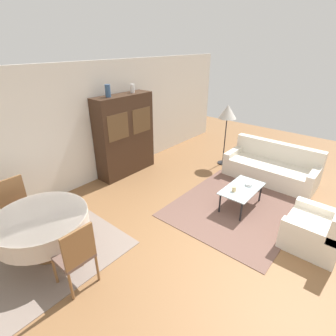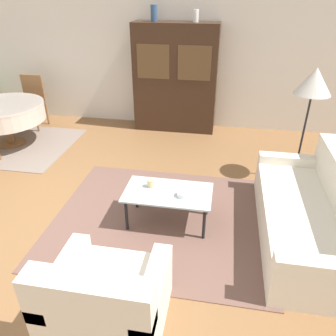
{
  "view_description": "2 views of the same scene",
  "coord_description": "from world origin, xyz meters",
  "px_view_note": "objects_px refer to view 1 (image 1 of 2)",
  "views": [
    {
      "loc": [
        -3.12,
        -1.4,
        3.04
      ],
      "look_at": [
        0.2,
        1.4,
        0.95
      ],
      "focal_mm": 28.0,
      "sensor_mm": 36.0,
      "label": 1
    },
    {
      "loc": [
        1.81,
        -2.72,
        2.51
      ],
      "look_at": [
        1.26,
        0.37,
        0.75
      ],
      "focal_mm": 35.0,
      "sensor_mm": 36.0,
      "label": 2
    }
  ],
  "objects_px": {
    "floor_lamp": "(227,113)",
    "vase_short": "(132,88)",
    "bowl": "(249,184)",
    "display_cabinet": "(125,135)",
    "couch": "(271,168)",
    "cup": "(234,189)",
    "armchair": "(318,230)",
    "coffee_table": "(242,190)",
    "dining_table": "(42,224)",
    "vase_tall": "(108,91)",
    "dining_chair_far": "(17,204)",
    "dining_chair_near": "(76,254)"
  },
  "relations": [
    {
      "from": "floor_lamp",
      "to": "vase_short",
      "type": "xyz_separation_m",
      "value": [
        -1.71,
        1.64,
        0.66
      ]
    },
    {
      "from": "vase_short",
      "to": "bowl",
      "type": "bearing_deg",
      "value": -85.61
    },
    {
      "from": "display_cabinet",
      "to": "bowl",
      "type": "xyz_separation_m",
      "value": [
        0.57,
        -3.03,
        -0.52
      ]
    },
    {
      "from": "couch",
      "to": "cup",
      "type": "distance_m",
      "value": 1.82
    },
    {
      "from": "armchair",
      "to": "floor_lamp",
      "type": "height_order",
      "value": "floor_lamp"
    },
    {
      "from": "cup",
      "to": "display_cabinet",
      "type": "bearing_deg",
      "value": 93.29
    },
    {
      "from": "coffee_table",
      "to": "floor_lamp",
      "type": "bearing_deg",
      "value": 38.82
    },
    {
      "from": "coffee_table",
      "to": "dining_table",
      "type": "height_order",
      "value": "dining_table"
    },
    {
      "from": "armchair",
      "to": "vase_tall",
      "type": "relative_size",
      "value": 3.47
    },
    {
      "from": "armchair",
      "to": "bowl",
      "type": "height_order",
      "value": "armchair"
    },
    {
      "from": "vase_short",
      "to": "couch",
      "type": "bearing_deg",
      "value": -61.18
    },
    {
      "from": "coffee_table",
      "to": "dining_chair_far",
      "type": "distance_m",
      "value": 4.12
    },
    {
      "from": "cup",
      "to": "dining_chair_far",
      "type": "bearing_deg",
      "value": 139.35
    },
    {
      "from": "couch",
      "to": "dining_chair_near",
      "type": "xyz_separation_m",
      "value": [
        -4.77,
        0.8,
        0.26
      ]
    },
    {
      "from": "couch",
      "to": "vase_short",
      "type": "distance_m",
      "value": 3.83
    },
    {
      "from": "vase_tall",
      "to": "floor_lamp",
      "type": "bearing_deg",
      "value": -34.04
    },
    {
      "from": "cup",
      "to": "vase_tall",
      "type": "xyz_separation_m",
      "value": [
        -0.55,
        2.91,
        1.6
      ]
    },
    {
      "from": "armchair",
      "to": "cup",
      "type": "xyz_separation_m",
      "value": [
        0.02,
        1.52,
        0.18
      ]
    },
    {
      "from": "armchair",
      "to": "display_cabinet",
      "type": "bearing_deg",
      "value": 91.86
    },
    {
      "from": "armchair",
      "to": "coffee_table",
      "type": "bearing_deg",
      "value": 80.43
    },
    {
      "from": "dining_table",
      "to": "dining_chair_near",
      "type": "relative_size",
      "value": 1.38
    },
    {
      "from": "vase_tall",
      "to": "coffee_table",
      "type": "bearing_deg",
      "value": -75.46
    },
    {
      "from": "armchair",
      "to": "cup",
      "type": "bearing_deg",
      "value": 89.13
    },
    {
      "from": "cup",
      "to": "bowl",
      "type": "bearing_deg",
      "value": -17.24
    },
    {
      "from": "dining_table",
      "to": "cup",
      "type": "height_order",
      "value": "dining_table"
    },
    {
      "from": "floor_lamp",
      "to": "display_cabinet",
      "type": "bearing_deg",
      "value": 141.29
    },
    {
      "from": "dining_table",
      "to": "coffee_table",
      "type": "bearing_deg",
      "value": -28.17
    },
    {
      "from": "bowl",
      "to": "vase_short",
      "type": "relative_size",
      "value": 0.72
    },
    {
      "from": "coffee_table",
      "to": "cup",
      "type": "relative_size",
      "value": 10.29
    },
    {
      "from": "cup",
      "to": "bowl",
      "type": "relative_size",
      "value": 0.68
    },
    {
      "from": "couch",
      "to": "vase_tall",
      "type": "height_order",
      "value": "vase_tall"
    },
    {
      "from": "dining_table",
      "to": "couch",
      "type": "bearing_deg",
      "value": -19.7
    },
    {
      "from": "dining_table",
      "to": "display_cabinet",
      "type": "bearing_deg",
      "value": 24.46
    },
    {
      "from": "display_cabinet",
      "to": "dining_chair_near",
      "type": "height_order",
      "value": "display_cabinet"
    },
    {
      "from": "armchair",
      "to": "floor_lamp",
      "type": "relative_size",
      "value": 0.57
    },
    {
      "from": "dining_chair_near",
      "to": "bowl",
      "type": "xyz_separation_m",
      "value": [
        3.37,
        -0.86,
        -0.1
      ]
    },
    {
      "from": "display_cabinet",
      "to": "armchair",
      "type": "bearing_deg",
      "value": -88.14
    },
    {
      "from": "dining_chair_far",
      "to": "vase_short",
      "type": "xyz_separation_m",
      "value": [
        3.13,
        0.37,
        1.49
      ]
    },
    {
      "from": "coffee_table",
      "to": "vase_tall",
      "type": "height_order",
      "value": "vase_tall"
    },
    {
      "from": "dining_chair_near",
      "to": "coffee_table",
      "type": "bearing_deg",
      "value": -14.08
    },
    {
      "from": "floor_lamp",
      "to": "cup",
      "type": "bearing_deg",
      "value": -146.04
    },
    {
      "from": "couch",
      "to": "dining_chair_near",
      "type": "bearing_deg",
      "value": 80.46
    },
    {
      "from": "couch",
      "to": "dining_chair_near",
      "type": "distance_m",
      "value": 4.85
    },
    {
      "from": "bowl",
      "to": "dining_chair_near",
      "type": "bearing_deg",
      "value": 165.74
    },
    {
      "from": "dining_chair_far",
      "to": "vase_short",
      "type": "height_order",
      "value": "vase_short"
    },
    {
      "from": "dining_chair_far",
      "to": "armchair",
      "type": "bearing_deg",
      "value": 125.87
    },
    {
      "from": "couch",
      "to": "floor_lamp",
      "type": "distance_m",
      "value": 1.73
    },
    {
      "from": "display_cabinet",
      "to": "vase_short",
      "type": "relative_size",
      "value": 9.87
    },
    {
      "from": "armchair",
      "to": "cup",
      "type": "relative_size",
      "value": 9.34
    },
    {
      "from": "floor_lamp",
      "to": "cup",
      "type": "relative_size",
      "value": 16.51
    }
  ]
}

